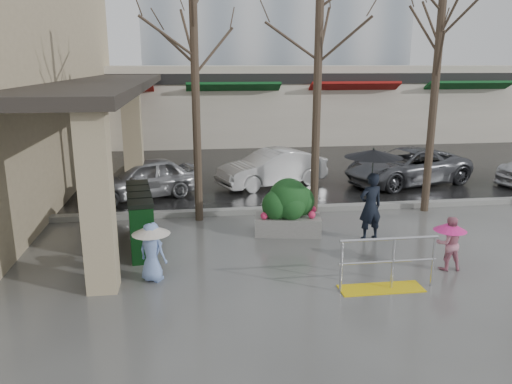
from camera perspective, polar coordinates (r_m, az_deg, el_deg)
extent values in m
plane|color=#51514F|center=(10.59, 5.05, -8.61)|extent=(120.00, 120.00, 0.00)
cube|color=black|center=(31.84, -3.75, 7.04)|extent=(120.00, 36.00, 0.01)
cube|color=gray|center=(14.26, 1.52, -2.07)|extent=(120.00, 0.30, 0.15)
cube|color=#2D2823|center=(17.68, -16.55, 12.25)|extent=(2.80, 18.00, 0.25)
cube|color=tan|center=(9.45, -17.71, -0.90)|extent=(0.55, 0.55, 3.50)
cube|color=tan|center=(15.76, -13.85, 5.35)|extent=(0.55, 0.55, 3.50)
cube|color=beige|center=(27.89, 0.96, 10.13)|extent=(34.00, 6.00, 4.00)
cube|color=maroon|center=(24.91, -16.81, 10.95)|extent=(4.50, 1.68, 0.87)
cube|color=#0F4C1E|center=(24.72, -2.67, 11.52)|extent=(4.50, 1.68, 0.87)
cube|color=maroon|center=(25.96, 10.91, 11.42)|extent=(4.50, 1.68, 0.87)
cube|color=#0F4C1E|center=(28.44, 22.66, 10.84)|extent=(4.50, 1.68, 0.87)
cube|color=black|center=(24.96, 2.01, 12.82)|extent=(34.00, 0.35, 0.50)
cube|color=yellow|center=(9.91, 14.09, -10.64)|extent=(1.60, 0.50, 0.02)
cylinder|color=silver|center=(9.46, 9.72, -8.41)|extent=(0.05, 0.05, 1.00)
cylinder|color=silver|center=(9.79, 15.36, -7.92)|extent=(0.05, 0.05, 1.00)
cylinder|color=silver|center=(10.13, 19.57, -7.50)|extent=(0.05, 0.05, 1.00)
cylinder|color=silver|center=(9.58, 15.01, -5.20)|extent=(1.90, 0.06, 0.06)
cylinder|color=silver|center=(9.74, 14.84, -7.70)|extent=(1.90, 0.04, 0.04)
cylinder|color=#382B21|center=(13.11, -6.92, 11.15)|extent=(0.22, 0.22, 6.80)
cylinder|color=#382B21|center=(13.54, 7.02, 11.67)|extent=(0.22, 0.22, 7.00)
cylinder|color=#382B21|center=(14.74, 19.70, 10.20)|extent=(0.22, 0.22, 6.50)
imported|color=black|center=(12.23, 12.94, -1.63)|extent=(0.67, 0.51, 1.65)
cylinder|color=black|center=(12.03, 13.17, 2.28)|extent=(0.02, 0.02, 1.05)
cone|color=black|center=(11.94, 13.29, 4.31)|extent=(1.36, 1.36, 0.18)
sphere|color=black|center=(11.93, 13.32, 4.83)|extent=(0.05, 0.05, 0.05)
imported|color=pink|center=(11.01, 21.17, -5.48)|extent=(0.58, 0.47, 1.14)
cylinder|color=black|center=(10.95, 21.27, -4.46)|extent=(0.02, 0.02, 0.49)
cone|color=#ED258A|center=(10.90, 21.34, -3.68)|extent=(0.67, 0.67, 0.18)
sphere|color=black|center=(10.87, 21.39, -3.13)|extent=(0.05, 0.05, 0.05)
imported|color=#7C9CDD|center=(9.96, -11.79, -6.73)|extent=(0.69, 0.63, 1.18)
cylinder|color=black|center=(9.87, -11.87, -5.23)|extent=(0.02, 0.02, 0.55)
cone|color=beige|center=(9.81, -11.93, -4.21)|extent=(0.75, 0.75, 0.18)
sphere|color=black|center=(9.77, -11.96, -3.60)|extent=(0.05, 0.05, 0.05)
cube|color=slate|center=(12.54, 3.66, -3.74)|extent=(1.74, 1.09, 0.45)
ellipsoid|color=#144019|center=(12.35, 3.71, -0.78)|extent=(0.99, 0.89, 1.04)
sphere|color=#144019|center=(12.24, 2.34, -1.51)|extent=(0.71, 0.71, 0.71)
sphere|color=#144019|center=(12.57, 4.99, -1.05)|extent=(0.75, 0.75, 0.75)
cube|color=black|center=(10.96, -12.87, -4.69)|extent=(0.56, 0.56, 1.22)
cube|color=black|center=(10.76, -13.07, -1.33)|extent=(0.60, 0.60, 0.09)
cube|color=black|center=(11.54, -13.01, -3.72)|extent=(0.56, 0.56, 1.22)
cube|color=black|center=(11.35, -13.20, -0.51)|extent=(0.60, 0.60, 0.09)
cube|color=#0C3913|center=(12.12, -13.14, -2.83)|extent=(0.56, 0.56, 1.22)
cube|color=black|center=(11.95, -13.32, 0.23)|extent=(0.60, 0.60, 0.09)
cube|color=black|center=(12.71, -13.26, -2.03)|extent=(0.56, 0.56, 1.22)
cube|color=black|center=(12.54, -13.43, 0.89)|extent=(0.60, 0.60, 0.09)
imported|color=#9FA0A4|center=(16.09, -12.97, 1.53)|extent=(3.98, 2.85, 1.26)
imported|color=silver|center=(17.26, 1.85, 2.76)|extent=(4.05, 2.63, 1.26)
imported|color=#525359|center=(18.31, 16.85, 2.83)|extent=(4.94, 3.27, 1.26)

